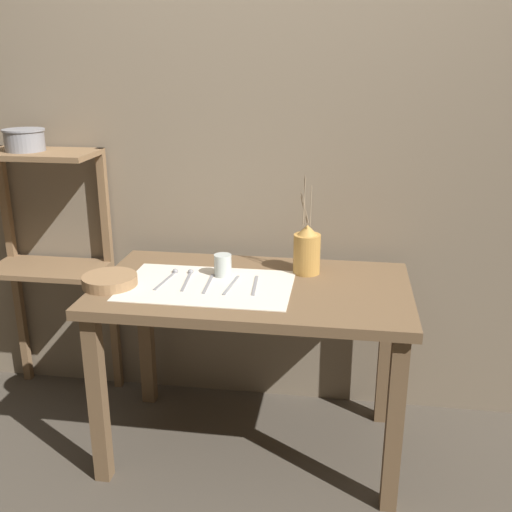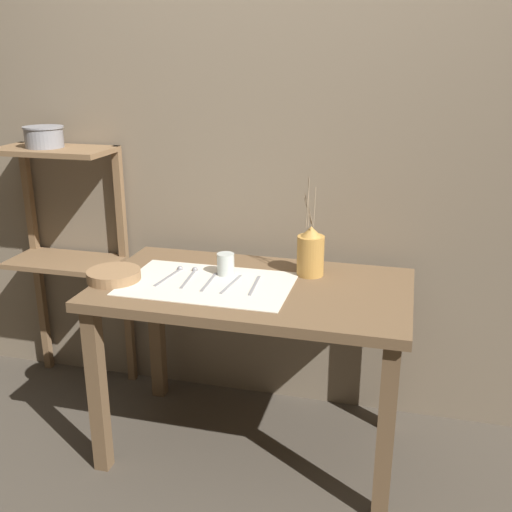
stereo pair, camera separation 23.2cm
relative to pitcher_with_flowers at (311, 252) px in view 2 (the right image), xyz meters
name	(u,v)px [view 2 (the right image)]	position (x,y,z in m)	size (l,w,h in m)	color
ground_plane	(253,445)	(-0.20, -0.17, -0.85)	(12.00, 12.00, 0.00)	#473F35
stone_wall_back	(279,153)	(-0.20, 0.29, 0.35)	(7.00, 0.06, 2.40)	#7A6B56
wooden_table	(253,309)	(-0.20, -0.17, -0.20)	(1.24, 0.70, 0.75)	brown
wooden_shelf_unit	(66,226)	(-1.20, 0.14, -0.01)	(0.53, 0.28, 1.21)	brown
linen_cloth	(208,284)	(-0.37, -0.21, -0.10)	(0.66, 0.42, 0.00)	beige
pitcher_with_flowers	(311,252)	(0.00, 0.00, 0.00)	(0.11, 0.11, 0.41)	#B7843D
wooden_bowl	(114,275)	(-0.75, -0.26, -0.08)	(0.21, 0.21, 0.04)	#8E6B47
glass_tumbler_near	(226,264)	(-0.33, -0.09, -0.05)	(0.07, 0.07, 0.09)	#B7C1BC
spoon_inner	(175,272)	(-0.54, -0.13, -0.09)	(0.04, 0.22, 0.02)	gray
spoon_outer	(192,273)	(-0.47, -0.12, -0.09)	(0.04, 0.22, 0.02)	gray
knife_center	(209,282)	(-0.37, -0.19, -0.09)	(0.02, 0.21, 0.00)	gray
fork_inner	(231,284)	(-0.28, -0.20, -0.09)	(0.03, 0.21, 0.00)	gray
fork_outer	(255,285)	(-0.19, -0.19, -0.09)	(0.03, 0.21, 0.00)	gray
metal_pot_large	(44,136)	(-1.24, 0.10, 0.42)	(0.18, 0.18, 0.09)	gray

